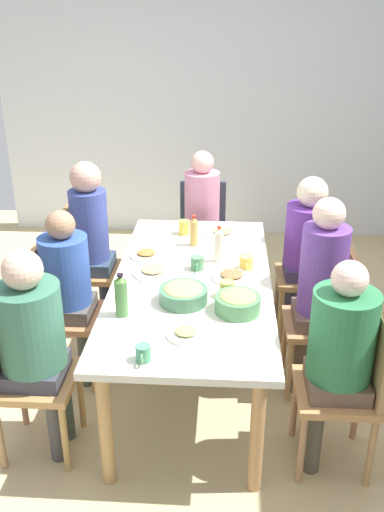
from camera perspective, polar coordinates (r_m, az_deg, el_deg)
name	(u,v)px	position (r m, az deg, el deg)	size (l,w,h in m)	color
ground_plane	(192,379)	(3.75, 0.00, -12.36)	(6.22, 6.22, 0.00)	tan
wall_left	(209,107)	(5.73, 1.73, 14.89)	(0.12, 4.13, 2.60)	silver
dining_table	(192,290)	(3.40, 0.00, -3.49)	(1.95, 0.94, 0.73)	beige
chair_0	(332,315)	(3.53, 13.98, -5.85)	(0.40, 0.40, 0.90)	#AA7950
person_0	(320,282)	(3.40, 12.85, -2.54)	(0.30, 0.30, 1.26)	brown
chair_1	(21,368)	(3.10, -16.97, -10.85)	(0.40, 0.40, 0.90)	#B0814D
person_1	(33,335)	(2.96, -15.82, -7.73)	(0.34, 0.34, 1.18)	#39433B
chair_2	(56,306)	(3.62, -13.60, -5.00)	(0.40, 0.40, 0.90)	#B2754D
person_2	(68,282)	(3.51, -12.44, -2.60)	(0.30, 0.30, 1.15)	#3C403E
chair_3	(82,262)	(4.17, -11.14, -0.65)	(0.40, 0.40, 0.90)	#AF7947
person_3	(92,233)	(4.06, -10.16, 2.35)	(0.30, 0.30, 1.26)	navy
chair_4	(317,269)	(4.09, 12.53, -1.28)	(0.40, 0.40, 0.90)	#A57D4B
person_4	(306,242)	(4.00, 11.53, 1.45)	(0.33, 0.33, 1.19)	#363955
chair_5	(353,381)	(2.99, 15.99, -12.10)	(0.40, 0.40, 0.90)	#B6804C
person_5	(339,348)	(2.87, 14.66, -9.00)	(0.32, 0.32, 1.17)	#4F493B
chair_6	(202,230)	(4.69, 1.05, 2.70)	(0.40, 0.40, 0.90)	#352E55
person_6	(202,211)	(4.54, 1.01, 4.56)	(0.30, 0.30, 1.20)	#433F40
plate_0	(153,271)	(3.44, -3.99, -1.55)	(0.25, 0.25, 0.04)	white
plate_1	(232,276)	(3.38, 4.05, -2.03)	(0.25, 0.25, 0.04)	silver
plate_2	(186,333)	(2.81, -0.62, -7.83)	(0.20, 0.20, 0.04)	white
plate_3	(146,254)	(3.67, -4.65, 0.19)	(0.22, 0.22, 0.04)	silver
plate_4	(223,233)	(4.01, 3.14, 2.38)	(0.25, 0.25, 0.04)	white
bowl_0	(183,294)	(3.09, -0.88, -3.85)	(0.27, 0.27, 0.10)	#457656
bowl_1	(238,302)	(3.01, 4.67, -4.70)	(0.25, 0.25, 0.11)	#4E8953
cup_0	(246,263)	(3.48, 5.52, -0.69)	(0.12, 0.09, 0.09)	#EFCA53
cup_1	(197,263)	(3.47, 0.54, -0.72)	(0.12, 0.08, 0.08)	#51855B
cup_2	(184,227)	(4.00, -0.81, 2.92)	(0.11, 0.08, 0.10)	#DECE45
cup_3	(227,289)	(3.15, 3.58, -3.39)	(0.12, 0.08, 0.09)	#E5C853
cup_4	(143,353)	(2.63, -4.98, -9.82)	(0.11, 0.07, 0.08)	#499167
bottle_0	(194,231)	(3.79, 0.19, 2.52)	(0.05, 0.05, 0.22)	tan
bottle_1	(121,296)	(2.96, -7.20, -4.03)	(0.07, 0.07, 0.24)	#487A3D
bottle_2	(219,245)	(3.55, 2.73, 1.14)	(0.06, 0.06, 0.24)	beige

